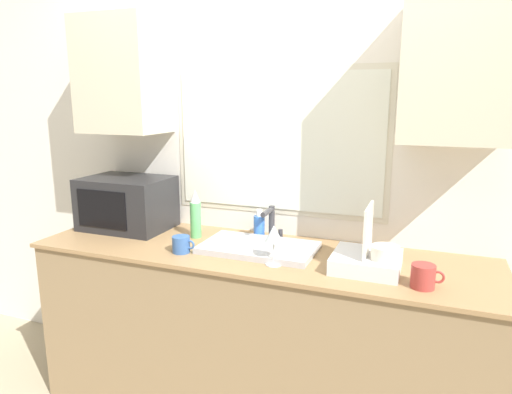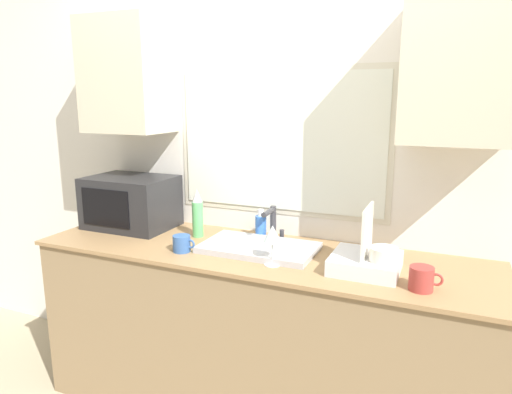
% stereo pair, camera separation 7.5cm
% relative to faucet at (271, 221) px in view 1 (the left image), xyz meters
% --- Properties ---
extents(countertop, '(2.28, 0.65, 0.90)m').
position_rel_faucet_xyz_m(countertop, '(-0.02, -0.18, -0.56)').
color(countertop, '#8C7251').
rests_on(countertop, ground_plane).
extents(wall_back, '(6.00, 0.38, 2.60)m').
position_rel_faucet_xyz_m(wall_back, '(-0.02, 0.13, 0.37)').
color(wall_back, silver).
rests_on(wall_back, ground_plane).
extents(sink_basin, '(0.56, 0.33, 0.03)m').
position_rel_faucet_xyz_m(sink_basin, '(-0.01, -0.17, -0.09)').
color(sink_basin, '#B2B2B7').
rests_on(sink_basin, countertop).
extents(faucet, '(0.08, 0.15, 0.18)m').
position_rel_faucet_xyz_m(faucet, '(0.00, 0.00, 0.00)').
color(faucet, '#333338').
rests_on(faucet, countertop).
extents(microwave, '(0.49, 0.35, 0.30)m').
position_rel_faucet_xyz_m(microwave, '(-0.86, -0.07, 0.04)').
color(microwave, '#232326').
rests_on(microwave, countertop).
extents(dish_rack, '(0.29, 0.29, 0.29)m').
position_rel_faucet_xyz_m(dish_rack, '(0.54, -0.24, -0.05)').
color(dish_rack, silver).
rests_on(dish_rack, countertop).
extents(spray_bottle, '(0.06, 0.06, 0.26)m').
position_rel_faucet_xyz_m(spray_bottle, '(-0.40, -0.09, 0.02)').
color(spray_bottle, '#59B266').
rests_on(spray_bottle, countertop).
extents(soap_bottle, '(0.06, 0.06, 0.16)m').
position_rel_faucet_xyz_m(soap_bottle, '(-0.08, 0.02, -0.04)').
color(soap_bottle, blue).
rests_on(soap_bottle, countertop).
extents(mug_near_sink, '(0.12, 0.09, 0.08)m').
position_rel_faucet_xyz_m(mug_near_sink, '(-0.35, -0.34, -0.07)').
color(mug_near_sink, '#335999').
rests_on(mug_near_sink, countertop).
extents(wine_glass, '(0.08, 0.08, 0.19)m').
position_rel_faucet_xyz_m(wine_glass, '(0.13, -0.34, 0.03)').
color(wine_glass, silver).
rests_on(wine_glass, countertop).
extents(mug_by_rack, '(0.13, 0.10, 0.10)m').
position_rel_faucet_xyz_m(mug_by_rack, '(0.77, -0.36, -0.06)').
color(mug_by_rack, '#A53833').
rests_on(mug_by_rack, countertop).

